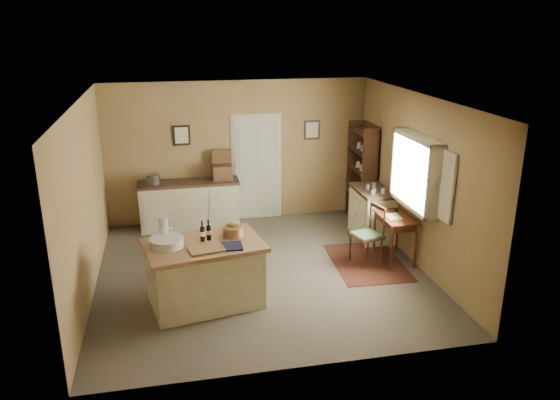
% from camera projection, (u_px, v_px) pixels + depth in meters
% --- Properties ---
extents(ground, '(5.00, 5.00, 0.00)m').
position_uv_depth(ground, '(262.00, 272.00, 8.54)').
color(ground, '#5F5648').
rests_on(ground, ground).
extents(wall_back, '(5.00, 0.10, 2.70)m').
position_uv_depth(wall_back, '(238.00, 152.00, 10.43)').
color(wall_back, olive).
rests_on(wall_back, ground).
extents(wall_front, '(5.00, 0.10, 2.70)m').
position_uv_depth(wall_front, '(301.00, 259.00, 5.79)').
color(wall_front, olive).
rests_on(wall_front, ground).
extents(wall_left, '(0.10, 5.00, 2.70)m').
position_uv_depth(wall_left, '(85.00, 201.00, 7.63)').
color(wall_left, olive).
rests_on(wall_left, ground).
extents(wall_right, '(0.10, 5.00, 2.70)m').
position_uv_depth(wall_right, '(417.00, 180.00, 8.60)').
color(wall_right, olive).
rests_on(wall_right, ground).
extents(ceiling, '(5.00, 5.00, 0.00)m').
position_uv_depth(ceiling, '(260.00, 99.00, 7.68)').
color(ceiling, silver).
rests_on(ceiling, wall_back).
extents(door, '(0.97, 0.06, 2.11)m').
position_uv_depth(door, '(257.00, 166.00, 10.57)').
color(door, '#ABAF97').
rests_on(door, ground).
extents(framed_prints, '(2.82, 0.02, 0.38)m').
position_uv_depth(framed_prints, '(248.00, 133.00, 10.33)').
color(framed_prints, black).
rests_on(framed_prints, ground).
extents(window, '(0.25, 1.99, 1.12)m').
position_uv_depth(window, '(419.00, 172.00, 8.34)').
color(window, beige).
rests_on(window, ground).
extents(work_island, '(1.72, 1.28, 1.20)m').
position_uv_depth(work_island, '(204.00, 272.00, 7.47)').
color(work_island, beige).
rests_on(work_island, ground).
extents(sideboard, '(1.86, 0.53, 1.18)m').
position_uv_depth(sideboard, '(190.00, 203.00, 10.24)').
color(sideboard, beige).
rests_on(sideboard, ground).
extents(rug, '(1.17, 1.65, 0.01)m').
position_uv_depth(rug, '(367.00, 262.00, 8.89)').
color(rug, '#451D11').
rests_on(rug, ground).
extents(writing_desk, '(0.49, 0.79, 0.82)m').
position_uv_depth(writing_desk, '(396.00, 222.00, 8.77)').
color(writing_desk, '#35160B').
rests_on(writing_desk, ground).
extents(desk_chair, '(0.54, 0.54, 0.94)m').
position_uv_depth(desk_chair, '(366.00, 236.00, 8.75)').
color(desk_chair, black).
rests_on(desk_chair, ground).
extents(right_cabinet, '(0.57, 1.02, 0.99)m').
position_uv_depth(right_cabinet, '(372.00, 213.00, 9.80)').
color(right_cabinet, beige).
rests_on(right_cabinet, ground).
extents(shelving_unit, '(0.32, 0.86, 1.90)m').
position_uv_depth(shelving_unit, '(364.00, 173.00, 10.48)').
color(shelving_unit, black).
rests_on(shelving_unit, ground).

